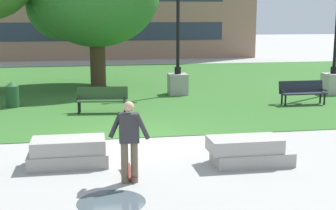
{
  "coord_description": "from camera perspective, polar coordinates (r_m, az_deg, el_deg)",
  "views": [
    {
      "loc": [
        -1.3,
        -12.71,
        3.39
      ],
      "look_at": [
        0.65,
        -1.4,
        1.2
      ],
      "focal_mm": 50.0,
      "sensor_mm": 36.0,
      "label": 1
    }
  ],
  "objects": [
    {
      "name": "concrete_block_left",
      "position": [
        11.03,
        9.78,
        -5.6
      ],
      "size": [
        1.92,
        0.9,
        0.64
      ],
      "color": "#9E9991",
      "rests_on": "ground"
    },
    {
      "name": "park_bench_near_left",
      "position": [
        18.79,
        16.06,
        1.65
      ],
      "size": [
        1.8,
        0.55,
        0.9
      ],
      "color": "#1E232D",
      "rests_on": "grass_lawn"
    },
    {
      "name": "park_bench_far_left",
      "position": [
        16.67,
        -8.03,
        0.85
      ],
      "size": [
        1.85,
        0.73,
        0.9
      ],
      "color": "#284723",
      "rests_on": "grass_lawn"
    },
    {
      "name": "puddle",
      "position": [
        8.89,
        -6.93,
        -11.68
      ],
      "size": [
        1.28,
        1.28,
        0.01
      ],
      "primitive_type": "cylinder",
      "color": "#47515B",
      "rests_on": "ground"
    },
    {
      "name": "grass_lawn",
      "position": [
        23.0,
        -6.44,
        2.29
      ],
      "size": [
        40.0,
        20.0,
        0.02
      ],
      "primitive_type": "cube",
      "color": "#336628",
      "rests_on": "ground"
    },
    {
      "name": "person_skateboarder",
      "position": [
        9.55,
        -4.76,
        -3.94
      ],
      "size": [
        0.84,
        0.35,
        1.71
      ],
      "color": "brown",
      "rests_on": "ground"
    },
    {
      "name": "lamp_post_left",
      "position": [
        20.3,
        1.2,
        4.03
      ],
      "size": [
        1.32,
        0.8,
        4.76
      ],
      "color": "gray",
      "rests_on": "grass_lawn"
    },
    {
      "name": "ground_plane",
      "position": [
        13.22,
        -3.82,
        -4.08
      ],
      "size": [
        140.0,
        140.0,
        0.0
      ],
      "primitive_type": "plane",
      "color": "#A3A09B"
    },
    {
      "name": "concrete_block_center",
      "position": [
        11.02,
        -12.03,
        -5.69
      ],
      "size": [
        1.8,
        0.9,
        0.64
      ],
      "color": "#9E9991",
      "rests_on": "ground"
    },
    {
      "name": "trash_bin",
      "position": [
        18.42,
        -18.44,
        1.23
      ],
      "size": [
        0.49,
        0.49,
        0.96
      ],
      "color": "#234C28",
      "rests_on": "grass_lawn"
    },
    {
      "name": "skateboard",
      "position": [
        10.19,
        -4.8,
        -8.16
      ],
      "size": [
        0.28,
        1.03,
        0.14
      ],
      "color": "maroon",
      "rests_on": "ground"
    },
    {
      "name": "lamp_post_right",
      "position": [
        21.63,
        19.57,
        4.14
      ],
      "size": [
        1.32,
        0.8,
        5.43
      ],
      "color": "#ADA89E",
      "rests_on": "grass_lawn"
    }
  ]
}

